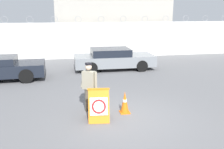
% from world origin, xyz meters
% --- Properties ---
extents(ground_plane, '(90.00, 90.00, 0.00)m').
position_xyz_m(ground_plane, '(0.00, 0.00, 0.00)').
color(ground_plane, slate).
extents(perimeter_wall, '(36.00, 0.30, 3.07)m').
position_xyz_m(perimeter_wall, '(-0.00, 11.15, 1.32)').
color(perimeter_wall, silver).
rests_on(perimeter_wall, ground_plane).
extents(building_block, '(9.40, 5.88, 6.42)m').
position_xyz_m(building_block, '(2.18, 15.06, 3.21)').
color(building_block, '#B2ADA3').
rests_on(building_block, ground_plane).
extents(barricade_sign, '(0.74, 0.82, 1.06)m').
position_xyz_m(barricade_sign, '(-0.93, 0.03, 0.52)').
color(barricade_sign, orange).
rests_on(barricade_sign, ground_plane).
extents(security_guard, '(0.57, 0.59, 1.73)m').
position_xyz_m(security_guard, '(-1.15, 0.83, 0.96)').
color(security_guard, '#514C42').
rests_on(security_guard, ground_plane).
extents(traffic_cone_near, '(0.34, 0.34, 0.77)m').
position_xyz_m(traffic_cone_near, '(0.03, 0.44, 0.38)').
color(traffic_cone_near, orange).
rests_on(traffic_cone_near, ground_plane).
extents(parked_car_rear_sedan, '(4.73, 2.04, 1.26)m').
position_xyz_m(parked_car_rear_sedan, '(0.95, 7.05, 0.64)').
color(parked_car_rear_sedan, black).
rests_on(parked_car_rear_sedan, ground_plane).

